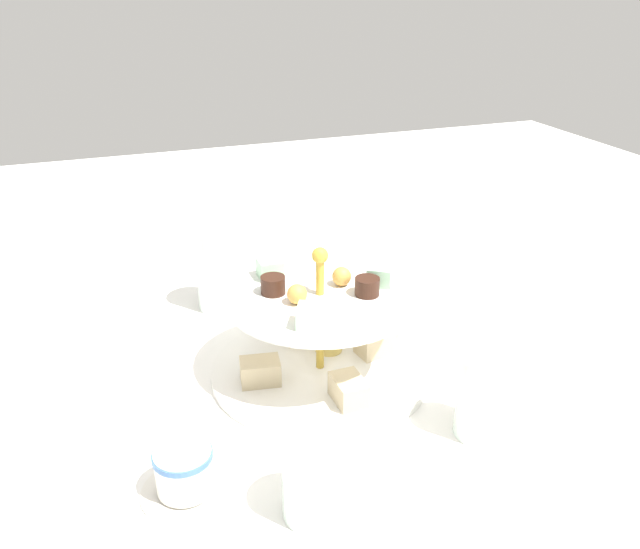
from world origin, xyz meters
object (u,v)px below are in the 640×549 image
object	(u,v)px
tiered_serving_stand	(320,339)
teacup_with_saucer	(184,473)
water_glass_tall_right	(219,270)
butter_knife_left	(440,296)
butter_knife_right	(85,400)
water_glass_mid_back	(484,396)
water_glass_short_left	(316,480)

from	to	relation	value
tiered_serving_stand	teacup_with_saucer	bearing A→B (deg)	128.04
water_glass_tall_right	butter_knife_left	size ratio (longest dim) A/B	0.73
teacup_with_saucer	butter_knife_left	xyz separation A→B (m)	(0.29, -0.45, -0.02)
butter_knife_right	water_glass_mid_back	world-z (taller)	water_glass_mid_back
butter_knife_left	water_glass_mid_back	xyz separation A→B (m)	(-0.31, 0.13, 0.05)
butter_knife_left	butter_knife_right	world-z (taller)	same
water_glass_short_left	water_glass_mid_back	distance (m)	0.22
tiered_serving_stand	butter_knife_left	size ratio (longest dim) A/B	1.63
butter_knife_right	water_glass_tall_right	bearing A→B (deg)	130.81
tiered_serving_stand	water_glass_short_left	distance (m)	0.24
water_glass_short_left	butter_knife_left	size ratio (longest dim) A/B	0.46
water_glass_tall_right	butter_knife_right	xyz separation A→B (m)	(-0.19, 0.21, -0.06)
water_glass_mid_back	butter_knife_left	bearing A→B (deg)	-21.84
butter_knife_left	water_glass_short_left	bearing A→B (deg)	100.02
tiered_serving_stand	teacup_with_saucer	size ratio (longest dim) A/B	3.08
water_glass_short_left	teacup_with_saucer	distance (m)	0.13
water_glass_mid_back	tiered_serving_stand	bearing A→B (deg)	36.22
teacup_with_saucer	water_glass_tall_right	bearing A→B (deg)	-17.42
water_glass_tall_right	water_glass_mid_back	distance (m)	0.45
tiered_serving_stand	butter_knife_left	world-z (taller)	tiered_serving_stand
water_glass_tall_right	butter_knife_left	xyz separation A→B (m)	(-0.09, -0.33, -0.06)
water_glass_tall_right	water_glass_short_left	world-z (taller)	water_glass_tall_right
teacup_with_saucer	water_glass_mid_back	xyz separation A→B (m)	(-0.02, -0.33, 0.02)
teacup_with_saucer	butter_knife_right	xyz separation A→B (m)	(0.19, 0.09, -0.02)
butter_knife_right	water_glass_short_left	bearing A→B (deg)	36.34
butter_knife_right	tiered_serving_stand	bearing A→B (deg)	81.19
tiered_serving_stand	butter_knife_left	distance (m)	0.29
tiered_serving_stand	water_glass_tall_right	bearing A→B (deg)	19.24
tiered_serving_stand	water_glass_tall_right	xyz separation A→B (m)	(0.23, 0.08, 0.01)
teacup_with_saucer	water_glass_mid_back	distance (m)	0.33
water_glass_mid_back	water_glass_short_left	bearing A→B (deg)	103.19
teacup_with_saucer	butter_knife_right	size ratio (longest dim) A/B	0.53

